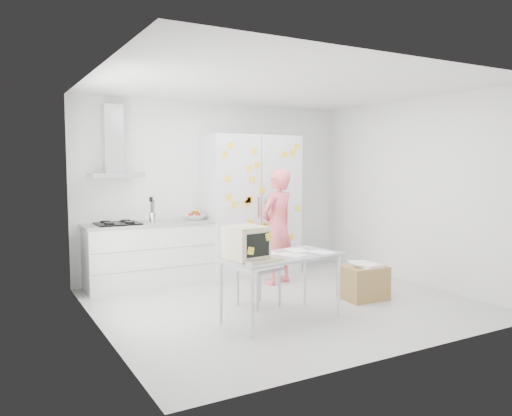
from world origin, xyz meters
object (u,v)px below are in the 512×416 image
desk (260,250)px  chair (254,260)px  cardboard_box (364,282)px  person (278,227)px

desk → chair: size_ratio=1.47×
chair → cardboard_box: (1.37, -0.46, -0.34)m
person → desk: bearing=33.1°
chair → desk: bearing=-126.8°
chair → person: bearing=32.1°
person → cardboard_box: (0.52, -1.29, -0.62)m
person → desk: size_ratio=1.16×
desk → cardboard_box: 1.80m
desk → cardboard_box: desk is taller
chair → cardboard_box: size_ratio=1.74×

